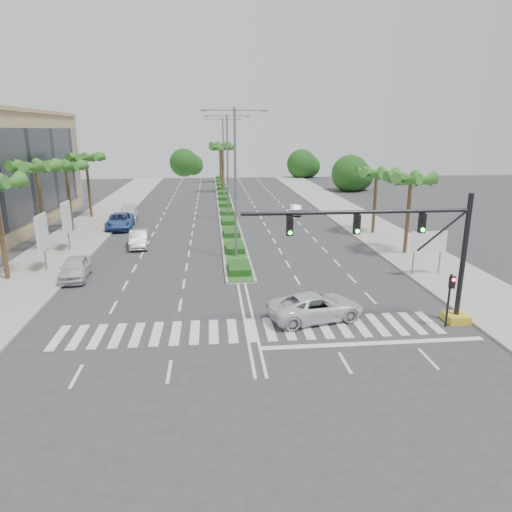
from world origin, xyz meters
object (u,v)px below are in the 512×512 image
(car_parked_a, at_px, (75,268))
(car_right, at_px, (295,209))
(car_parked_c, at_px, (120,221))
(car_crossing, at_px, (316,307))
(car_parked_b, at_px, (139,239))
(car_parked_d, at_px, (127,214))

(car_parked_a, bearing_deg, car_right, 44.16)
(car_parked_a, distance_m, car_parked_c, 17.20)
(car_crossing, bearing_deg, car_right, -21.41)
(car_parked_b, distance_m, car_right, 22.63)
(car_parked_c, relative_size, car_parked_d, 1.10)
(car_parked_a, bearing_deg, car_parked_c, 84.72)
(car_parked_d, height_order, car_crossing, car_parked_d)
(car_parked_c, xyz_separation_m, car_right, (20.30, 6.53, -0.14))
(car_parked_c, relative_size, car_right, 1.44)
(car_parked_a, bearing_deg, car_crossing, -34.89)
(car_parked_d, distance_m, car_right, 20.39)
(car_parked_b, height_order, car_crossing, car_crossing)
(car_crossing, relative_size, car_right, 1.32)
(car_parked_b, height_order, car_parked_c, car_parked_c)
(car_right, bearing_deg, car_parked_a, 55.92)
(car_parked_d, bearing_deg, car_parked_a, -94.54)
(car_parked_c, height_order, car_crossing, car_parked_c)
(car_parked_a, distance_m, car_parked_d, 21.78)
(car_crossing, height_order, car_right, car_crossing)
(car_crossing, bearing_deg, car_parked_c, 17.73)
(car_parked_a, height_order, car_parked_c, car_parked_c)
(car_right, bearing_deg, car_parked_d, 11.95)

